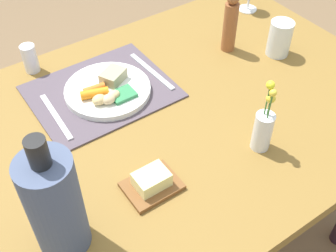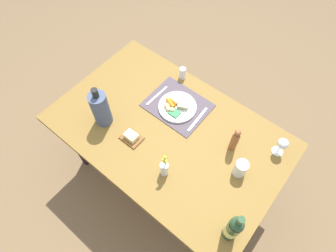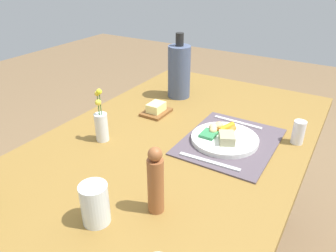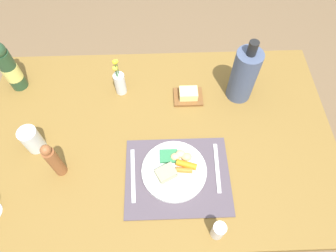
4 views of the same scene
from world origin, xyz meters
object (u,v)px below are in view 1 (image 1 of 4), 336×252
at_px(knife, 56,116).
at_px(dining_table, 158,139).
at_px(fork, 152,71).
at_px(butter_dish, 152,182).
at_px(dinner_plate, 108,90).
at_px(cooler_bottle, 55,205).
at_px(water_tumbler, 279,40).
at_px(flower_vase, 263,128).
at_px(pepper_mill, 230,23).
at_px(salt_shaker, 30,58).

bearing_deg(knife, dining_table, 147.23).
relative_size(fork, butter_dish, 1.68).
bearing_deg(dinner_plate, fork, -175.11).
height_order(cooler_bottle, water_tumbler, cooler_bottle).
bearing_deg(cooler_bottle, flower_vase, 176.34).
bearing_deg(pepper_mill, knife, -1.07).
relative_size(dinner_plate, pepper_mill, 1.25).
bearing_deg(fork, salt_shaker, -39.76).
relative_size(dining_table, water_tumbler, 12.77).
relative_size(dinner_plate, cooler_bottle, 0.80).
xyz_separation_m(cooler_bottle, salt_shaker, (-0.17, -0.61, -0.09)).
bearing_deg(butter_dish, fork, -122.90).
bearing_deg(water_tumbler, flower_vase, 39.31).
bearing_deg(flower_vase, pepper_mill, -119.36).
bearing_deg(dinner_plate, flower_vase, 119.19).
bearing_deg(cooler_bottle, water_tumbler, -164.55).
relative_size(dinner_plate, knife, 1.22).
distance_m(water_tumbler, flower_vase, 0.43).
xyz_separation_m(dinner_plate, knife, (0.17, 0.01, -0.01)).
distance_m(knife, salt_shaker, 0.25).
bearing_deg(dining_table, water_tumbler, -175.76).
xyz_separation_m(salt_shaker, flower_vase, (-0.36, 0.64, 0.02)).
bearing_deg(dining_table, butter_dish, 53.52).
distance_m(fork, knife, 0.33).
bearing_deg(fork, pepper_mill, 170.79).
xyz_separation_m(fork, butter_dish, (0.24, 0.37, 0.01)).
height_order(butter_dish, flower_vase, flower_vase).
bearing_deg(salt_shaker, flower_vase, 119.49).
bearing_deg(butter_dish, salt_shaker, -84.31).
height_order(fork, water_tumbler, water_tumbler).
xyz_separation_m(dining_table, cooler_bottle, (0.37, 0.20, 0.21)).
distance_m(cooler_bottle, butter_dish, 0.25).
xyz_separation_m(dinner_plate, salt_shaker, (0.14, -0.24, 0.03)).
relative_size(salt_shaker, flower_vase, 0.43).
relative_size(cooler_bottle, butter_dish, 2.41).
xyz_separation_m(fork, pepper_mill, (-0.28, 0.03, 0.09)).
bearing_deg(fork, dinner_plate, 2.11).
bearing_deg(dining_table, flower_vase, 124.62).
bearing_deg(dinner_plate, water_tumbler, 166.96).
xyz_separation_m(cooler_bottle, pepper_mill, (-0.75, -0.35, -0.03)).
height_order(fork, pepper_mill, pepper_mill).
relative_size(cooler_bottle, flower_vase, 1.49).
distance_m(water_tumbler, butter_dish, 0.68).
height_order(dining_table, pepper_mill, pepper_mill).
xyz_separation_m(dining_table, knife, (0.23, -0.16, 0.09)).
distance_m(water_tumbler, salt_shaker, 0.79).
height_order(dinner_plate, water_tumbler, water_tumbler).
relative_size(dining_table, butter_dish, 11.36).
distance_m(dining_table, cooler_bottle, 0.47).
relative_size(cooler_bottle, water_tumbler, 2.71).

